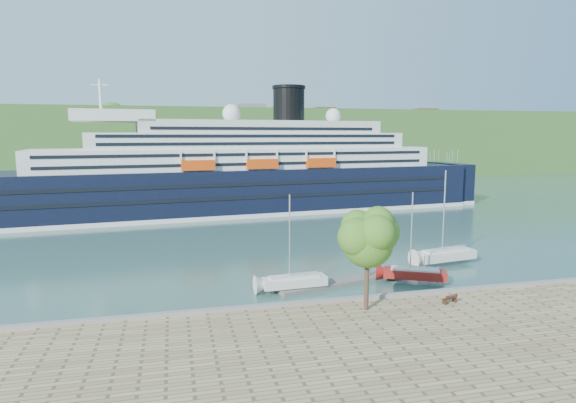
# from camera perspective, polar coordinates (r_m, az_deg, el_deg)

# --- Properties ---
(ground) EXTENTS (400.00, 400.00, 0.00)m
(ground) POSITION_cam_1_polar(r_m,az_deg,el_deg) (44.57, 13.04, -12.01)
(ground) COLOR #30564D
(ground) RESTS_ON ground
(far_hillside) EXTENTS (400.00, 50.00, 24.00)m
(far_hillside) POSITION_cam_1_polar(r_m,az_deg,el_deg) (183.37, -7.62, 6.88)
(far_hillside) COLOR #386327
(far_hillside) RESTS_ON ground
(quay_coping) EXTENTS (220.00, 0.50, 0.30)m
(quay_coping) POSITION_cam_1_polar(r_m,az_deg,el_deg) (44.02, 13.21, -10.68)
(quay_coping) COLOR slate
(quay_coping) RESTS_ON promenade
(cruise_ship) EXTENTS (110.86, 27.51, 24.65)m
(cruise_ship) POSITION_cam_1_polar(r_m,az_deg,el_deg) (93.24, -6.64, 6.19)
(cruise_ship) COLOR black
(cruise_ship) RESTS_ON ground
(park_bench) EXTENTS (1.45, 0.88, 0.87)m
(park_bench) POSITION_cam_1_polar(r_m,az_deg,el_deg) (43.28, 18.60, -10.82)
(park_bench) COLOR #462014
(park_bench) RESTS_ON promenade
(promenade_tree) EXTENTS (5.51, 5.51, 9.13)m
(promenade_tree) POSITION_cam_1_polar(r_m,az_deg,el_deg) (39.00, 9.38, -6.24)
(promenade_tree) COLOR #34631A
(promenade_tree) RESTS_ON promenade
(floating_pontoon) EXTENTS (17.40, 6.40, 0.39)m
(floating_pontoon) POSITION_cam_1_polar(r_m,az_deg,el_deg) (50.84, 7.84, -9.13)
(floating_pontoon) COLOR #68635C
(floating_pontoon) RESTS_ON ground
(sailboat_white_near) EXTENTS (7.07, 2.34, 9.01)m
(sailboat_white_near) POSITION_cam_1_polar(r_m,az_deg,el_deg) (46.30, 0.77, -5.23)
(sailboat_white_near) COLOR silver
(sailboat_white_near) RESTS_ON ground
(sailboat_red) EXTENTS (7.01, 4.82, 8.90)m
(sailboat_red) POSITION_cam_1_polar(r_m,az_deg,el_deg) (50.53, 14.93, -4.45)
(sailboat_red) COLOR maroon
(sailboat_red) RESTS_ON ground
(sailboat_white_far) EXTENTS (8.39, 3.48, 10.51)m
(sailboat_white_far) POSITION_cam_1_polar(r_m,az_deg,el_deg) (58.67, 18.38, -2.09)
(sailboat_white_far) COLOR silver
(sailboat_white_far) RESTS_ON ground
(tender_launch) EXTENTS (7.02, 4.86, 1.84)m
(tender_launch) POSITION_cam_1_polar(r_m,az_deg,el_deg) (73.26, 9.71, -3.31)
(tender_launch) COLOR #D8420C
(tender_launch) RESTS_ON ground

